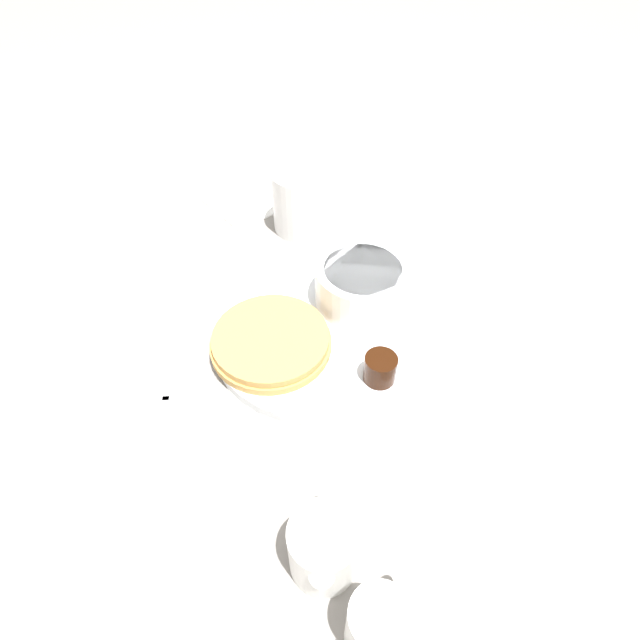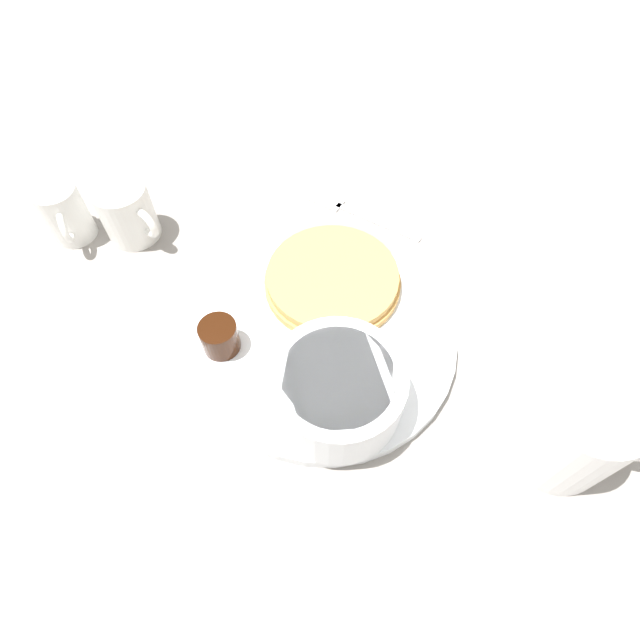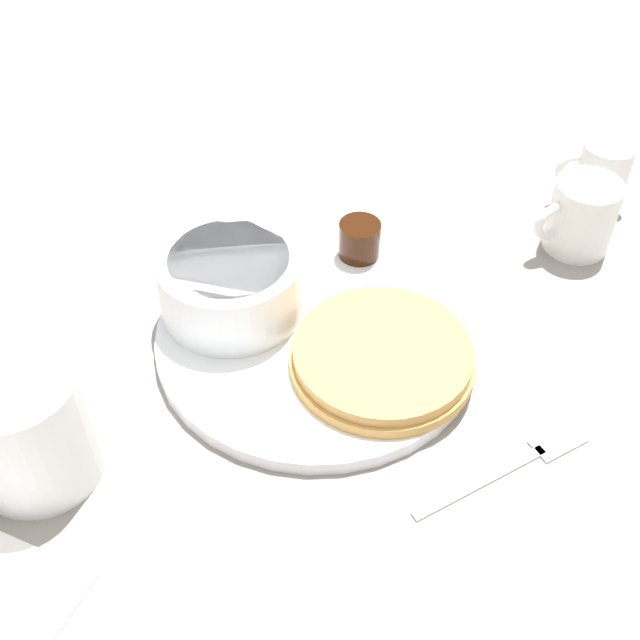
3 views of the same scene
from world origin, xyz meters
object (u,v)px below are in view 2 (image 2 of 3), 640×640
at_px(coffee_mug, 576,427).
at_px(creamer_pitcher_near, 127,212).
at_px(creamer_pitcher_far, 65,213).
at_px(plate, 325,337).
at_px(bowl, 337,388).
at_px(fork, 352,210).

height_order(coffee_mug, creamer_pitcher_near, coffee_mug).
bearing_deg(creamer_pitcher_far, creamer_pitcher_near, 8.57).
height_order(plate, bowl, bowl).
distance_m(plate, creamer_pitcher_near, 0.25).
bearing_deg(fork, bowl, -87.56).
distance_m(bowl, creamer_pitcher_near, 0.30).
relative_size(plate, coffee_mug, 2.13).
height_order(bowl, fork, bowl).
xyz_separation_m(bowl, creamer_pitcher_near, (-0.24, 0.18, -0.01)).
distance_m(bowl, coffee_mug, 0.18).
xyz_separation_m(creamer_pitcher_near, fork, (0.23, 0.07, -0.03)).
height_order(creamer_pitcher_near, creamer_pitcher_far, same).
bearing_deg(fork, plate, -92.73).
bearing_deg(bowl, coffee_mug, -3.18).
relative_size(plate, creamer_pitcher_near, 3.30).
bearing_deg(plate, creamer_pitcher_far, 160.99).
xyz_separation_m(bowl, creamer_pitcher_far, (-0.31, 0.17, -0.01)).
xyz_separation_m(bowl, coffee_mug, (0.18, -0.01, 0.00)).
bearing_deg(coffee_mug, creamer_pitcher_near, 156.34).
xyz_separation_m(plate, creamer_pitcher_near, (-0.22, 0.11, 0.03)).
bearing_deg(creamer_pitcher_far, bowl, -28.50).
height_order(plate, coffee_mug, coffee_mug).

